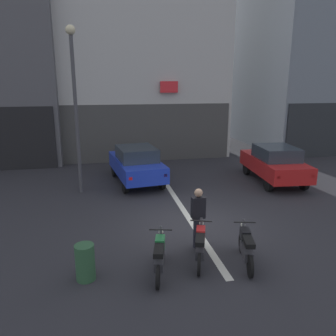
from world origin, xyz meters
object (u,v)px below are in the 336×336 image
car_blue_crossing_near (136,163)px  car_red_parked_kerbside (274,163)px  motorcycle_green_row_leftmost (160,255)px  trash_bin (85,262)px  street_lamp (75,94)px  person_by_motorcycles (198,218)px  car_white_down_street (160,137)px  motorcycle_black_row_centre (246,247)px  motorcycle_red_row_left_mid (200,245)px

car_blue_crossing_near → car_red_parked_kerbside: 6.18m
motorcycle_green_row_leftmost → trash_bin: motorcycle_green_row_leftmost is taller
car_blue_crossing_near → car_red_parked_kerbside: (6.08, -1.07, 0.00)m
street_lamp → person_by_motorcycles: size_ratio=3.83×
car_white_down_street → street_lamp: street_lamp is taller
motorcycle_green_row_leftmost → car_blue_crossing_near: bearing=88.1°
trash_bin → motorcycle_green_row_leftmost: bearing=-3.0°
street_lamp → car_red_parked_kerbside: bearing=-1.3°
motorcycle_black_row_centre → motorcycle_green_row_leftmost: bearing=-179.7°
car_red_parked_kerbside → car_white_down_street: size_ratio=1.02×
car_blue_crossing_near → motorcycle_black_row_centre: size_ratio=2.62×
motorcycle_green_row_leftmost → person_by_motorcycles: size_ratio=0.98×
street_lamp → trash_bin: (0.43, -6.42, -3.50)m
car_blue_crossing_near → car_white_down_street: 7.39m
motorcycle_red_row_left_mid → person_by_motorcycles: size_ratio=0.96×
car_blue_crossing_near → trash_bin: 7.56m
car_white_down_street → motorcycle_green_row_leftmost: bearing=-100.1°
motorcycle_green_row_leftmost → trash_bin: size_ratio=1.93×
car_red_parked_kerbside → car_white_down_street: 8.91m
car_blue_crossing_near → motorcycle_red_row_left_mid: size_ratio=2.68×
car_red_parked_kerbside → motorcycle_green_row_leftmost: 8.95m
street_lamp → motorcycle_black_row_centre: size_ratio=3.91×
car_blue_crossing_near → trash_bin: bearing=-104.9°
trash_bin → person_by_motorcycles: bearing=18.4°
car_white_down_street → trash_bin: bearing=-106.6°
motorcycle_red_row_left_mid → trash_bin: size_ratio=1.89×
car_red_parked_kerbside → motorcycle_red_row_left_mid: car_red_parked_kerbside is taller
motorcycle_green_row_leftmost → person_by_motorcycles: 1.67m
person_by_motorcycles → trash_bin: (-2.92, -0.97, -0.43)m
car_blue_crossing_near → street_lamp: 3.95m
car_blue_crossing_near → car_white_down_street: (2.33, 7.01, 0.00)m
motorcycle_green_row_leftmost → trash_bin: (-1.69, 0.09, -0.03)m
car_white_down_street → motorcycle_red_row_left_mid: (-1.50, -14.09, -0.43)m
car_white_down_street → motorcycle_red_row_left_mid: bearing=-96.1°
car_white_down_street → street_lamp: (-4.70, -7.89, 3.04)m
car_white_down_street → person_by_motorcycles: person_by_motorcycles is taller
person_by_motorcycles → trash_bin: 3.11m
street_lamp → car_blue_crossing_near: bearing=20.2°
trash_bin → car_white_down_street: bearing=73.4°
car_red_parked_kerbside → street_lamp: (-8.46, 0.20, 3.04)m
car_blue_crossing_near → motorcycle_black_row_centre: 7.63m
car_white_down_street → street_lamp: size_ratio=0.65×
car_blue_crossing_near → motorcycle_black_row_centre: bearing=-75.5°
car_white_down_street → street_lamp: 9.67m
car_blue_crossing_near → trash_bin: size_ratio=5.05×
car_white_down_street → car_red_parked_kerbside: bearing=-65.1°
motorcycle_green_row_leftmost → car_white_down_street: bearing=79.9°
car_white_down_street → motorcycle_black_row_centre: (-0.42, -14.39, -0.43)m
trash_bin → street_lamp: bearing=93.8°
motorcycle_red_row_left_mid → car_blue_crossing_near: bearing=96.7°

